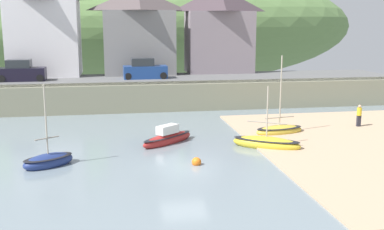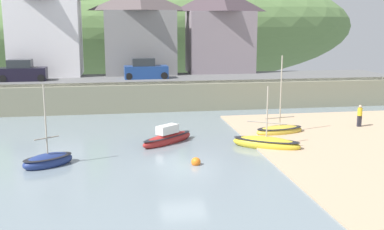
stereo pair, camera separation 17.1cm
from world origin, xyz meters
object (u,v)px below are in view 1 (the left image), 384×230
at_px(waterfront_building_centre, 139,30).
at_px(mooring_buoy, 196,162).
at_px(dinghy_open_wooden, 266,143).
at_px(parked_car_by_wall, 145,70).
at_px(waterfront_building_right, 219,29).
at_px(sailboat_white_hull, 168,138).
at_px(parked_car_near_slipway, 22,72).
at_px(person_near_water, 359,115).
at_px(waterfront_building_left, 44,25).
at_px(fishing_boat_green, 279,130).
at_px(motorboat_with_cabin, 48,161).

relative_size(waterfront_building_centre, mooring_buoy, 16.53).
relative_size(dinghy_open_wooden, mooring_buoy, 8.25).
xyz_separation_m(waterfront_building_centre, parked_car_by_wall, (0.23, -4.50, -3.62)).
relative_size(waterfront_building_right, mooring_buoy, 16.92).
bearing_deg(sailboat_white_hull, dinghy_open_wooden, -59.05).
bearing_deg(parked_car_near_slipway, person_near_water, -27.30).
height_order(sailboat_white_hull, parked_car_by_wall, parked_car_by_wall).
distance_m(waterfront_building_left, mooring_buoy, 28.04).
bearing_deg(fishing_boat_green, motorboat_with_cabin, -173.08).
height_order(waterfront_building_left, sailboat_white_hull, waterfront_building_left).
height_order(waterfront_building_left, parked_car_near_slipway, waterfront_building_left).
relative_size(fishing_boat_green, sailboat_white_hull, 1.44).
distance_m(waterfront_building_left, fishing_boat_green, 26.84).
distance_m(motorboat_with_cabin, sailboat_white_hull, 7.90).
relative_size(waterfront_building_centre, sailboat_white_hull, 2.22).
bearing_deg(waterfront_building_centre, sailboat_white_hull, -88.34).
distance_m(waterfront_building_centre, waterfront_building_right, 8.47).
distance_m(sailboat_white_hull, parked_car_by_wall, 15.67).
xyz_separation_m(motorboat_with_cabin, mooring_buoy, (7.98, -1.16, -0.13)).
relative_size(motorboat_with_cabin, fishing_boat_green, 0.83).
height_order(waterfront_building_left, parked_car_by_wall, waterfront_building_left).
distance_m(parked_car_by_wall, mooring_buoy, 20.57).
relative_size(dinghy_open_wooden, parked_car_near_slipway, 1.05).
bearing_deg(person_near_water, parked_car_by_wall, 138.20).
bearing_deg(sailboat_white_hull, waterfront_building_right, 28.88).
relative_size(motorboat_with_cabin, mooring_buoy, 8.88).
bearing_deg(waterfront_building_centre, parked_car_near_slipway, -157.68).
distance_m(dinghy_open_wooden, parked_car_near_slipway, 24.91).
bearing_deg(mooring_buoy, fishing_boat_green, 41.16).
bearing_deg(mooring_buoy, waterfront_building_right, 74.50).
bearing_deg(person_near_water, waterfront_building_right, 110.34).
height_order(waterfront_building_right, motorboat_with_cabin, waterfront_building_right).
bearing_deg(motorboat_with_cabin, dinghy_open_wooden, -26.36).
bearing_deg(parked_car_by_wall, waterfront_building_right, 26.82).
relative_size(person_near_water, mooring_buoy, 3.08).
xyz_separation_m(fishing_boat_green, mooring_buoy, (-6.98, -6.10, -0.12)).
height_order(fishing_boat_green, mooring_buoy, fishing_boat_green).
xyz_separation_m(dinghy_open_wooden, parked_car_by_wall, (-6.29, 17.51, 2.91)).
xyz_separation_m(waterfront_building_right, fishing_boat_green, (0.10, -18.69, -6.67)).
relative_size(dinghy_open_wooden, sailboat_white_hull, 1.11).
height_order(waterfront_building_right, person_near_water, waterfront_building_right).
bearing_deg(fishing_boat_green, waterfront_building_left, 122.43).
xyz_separation_m(motorboat_with_cabin, fishing_boat_green, (14.96, 4.94, -0.01)).
bearing_deg(waterfront_building_right, mooring_buoy, -105.50).
height_order(waterfront_building_centre, parked_car_by_wall, waterfront_building_centre).
xyz_separation_m(parked_car_near_slipway, person_near_water, (26.01, -13.26, -2.22)).
bearing_deg(parked_car_near_slipway, sailboat_white_hull, -53.46).
distance_m(waterfront_building_right, sailboat_white_hull, 22.41).
relative_size(waterfront_building_left, waterfront_building_right, 1.09).
height_order(motorboat_with_cabin, fishing_boat_green, fishing_boat_green).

